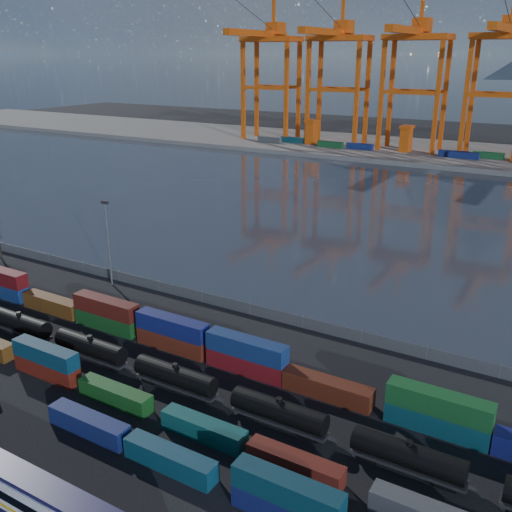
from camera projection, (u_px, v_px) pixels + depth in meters
The scene contains 12 objects.
ground at pixel (140, 394), 74.70m from camera, with size 700.00×700.00×0.00m, color black.
harbor_water at pixel (392, 213), 159.88m from camera, with size 700.00×700.00×0.00m, color #272E39.
far_quay at pixel (469, 155), 244.74m from camera, with size 700.00×70.00×2.00m, color #514F4C.
container_row_south at pixel (71, 411), 67.69m from camera, with size 139.39×2.27×4.83m.
container_row_mid at pixel (134, 399), 70.70m from camera, with size 140.34×2.20×4.70m.
container_row_north at pixel (220, 351), 81.19m from camera, with size 141.51×2.46×5.24m.
tanker_string at pixel (224, 393), 71.30m from camera, with size 121.01×2.69×3.84m.
waterfront_fence at pixel (250, 309), 97.08m from camera, with size 160.12×0.12×2.20m.
yard_light_mast at pixel (108, 239), 107.08m from camera, with size 1.60×0.40×16.60m.
gantry_cranes at pixel (459, 51), 228.67m from camera, with size 202.09×52.00×70.42m.
quay_containers at pixel (435, 153), 237.45m from camera, with size 172.58×10.99×2.60m.
straddle_carriers at pixel (460, 142), 235.54m from camera, with size 140.00×7.00×11.10m.
Camera 1 is at (45.90, -47.64, 41.99)m, focal length 40.00 mm.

